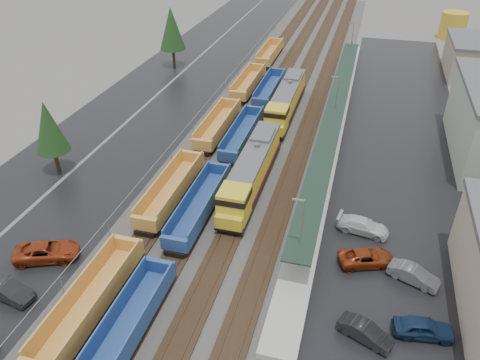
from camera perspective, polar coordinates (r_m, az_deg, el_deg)
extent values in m
cube|color=#302D2B|center=(78.67, 5.03, 10.04)|extent=(20.00, 160.00, 0.08)
cube|color=black|center=(79.82, 0.74, 10.59)|extent=(2.60, 160.00, 0.15)
cube|color=#473326|center=(79.95, 0.23, 10.72)|extent=(0.08, 160.00, 0.07)
cube|color=#473326|center=(79.61, 1.25, 10.61)|extent=(0.08, 160.00, 0.07)
cube|color=black|center=(78.97, 3.59, 10.28)|extent=(2.60, 160.00, 0.15)
cube|color=#473326|center=(79.07, 3.08, 10.42)|extent=(0.08, 160.00, 0.07)
cube|color=#473326|center=(78.80, 4.11, 10.30)|extent=(0.08, 160.00, 0.07)
cube|color=black|center=(78.32, 6.49, 9.95)|extent=(2.60, 160.00, 0.15)
cube|color=#473326|center=(78.38, 5.97, 10.08)|extent=(0.08, 160.00, 0.07)
cube|color=#473326|center=(78.18, 7.02, 9.96)|extent=(0.08, 160.00, 0.07)
cube|color=black|center=(77.87, 9.43, 9.58)|extent=(2.60, 160.00, 0.15)
cube|color=#473326|center=(77.90, 8.90, 9.72)|extent=(0.08, 160.00, 0.07)
cube|color=#473326|center=(77.77, 9.96, 9.58)|extent=(0.08, 160.00, 0.07)
cube|color=black|center=(82.45, -5.43, 11.08)|extent=(10.00, 160.00, 0.02)
cube|color=black|center=(86.34, -11.80, 11.54)|extent=(9.00, 160.00, 0.02)
cube|color=black|center=(68.79, 19.11, 4.83)|extent=(16.00, 100.00, 0.02)
cube|color=#9E9B93|center=(68.44, 11.26, 6.24)|extent=(3.00, 80.00, 0.70)
cylinder|color=gray|center=(46.24, 8.25, -5.19)|extent=(0.16, 0.16, 2.40)
cylinder|color=gray|center=(58.84, 10.41, 3.48)|extent=(0.16, 0.16, 2.40)
cylinder|color=gray|center=(72.36, 11.80, 9.01)|extent=(0.16, 0.16, 2.40)
cylinder|color=gray|center=(86.38, 12.77, 12.77)|extent=(0.16, 0.16, 2.40)
cylinder|color=gray|center=(100.67, 13.48, 15.47)|extent=(0.16, 0.16, 2.40)
cube|color=black|center=(67.26, 11.51, 8.42)|extent=(2.60, 65.00, 0.15)
cylinder|color=gray|center=(41.03, 7.44, -7.00)|extent=(0.12, 0.12, 8.00)
cube|color=gray|center=(38.73, 7.12, -2.43)|extent=(1.00, 0.15, 0.12)
cylinder|color=gray|center=(66.95, 11.59, 9.04)|extent=(0.12, 0.12, 8.00)
cube|color=gray|center=(65.56, 11.52, 12.23)|extent=(1.00, 0.15, 0.12)
cylinder|color=gray|center=(95.29, 13.43, 15.86)|extent=(0.12, 0.12, 8.00)
cube|color=gray|center=(94.33, 13.42, 18.17)|extent=(1.00, 0.15, 0.12)
cylinder|color=gray|center=(43.49, -20.88, -11.88)|extent=(0.08, 0.08, 2.00)
cylinder|color=gray|center=(48.31, -15.74, -5.72)|extent=(0.08, 0.08, 2.00)
cylinder|color=gray|center=(53.89, -11.67, -0.71)|extent=(0.08, 0.08, 2.00)
cylinder|color=gray|center=(60.02, -8.41, 3.31)|extent=(0.08, 0.08, 2.00)
cylinder|color=gray|center=(66.55, -5.76, 6.56)|extent=(0.08, 0.08, 2.00)
cylinder|color=gray|center=(73.37, -3.56, 9.21)|extent=(0.08, 0.08, 2.00)
cylinder|color=gray|center=(80.41, -1.72, 11.40)|extent=(0.08, 0.08, 2.00)
cylinder|color=gray|center=(87.61, -0.15, 13.21)|extent=(0.08, 0.08, 2.00)
cylinder|color=gray|center=(94.94, 1.19, 14.75)|extent=(0.08, 0.08, 2.00)
cylinder|color=gray|center=(102.37, 2.35, 16.05)|extent=(0.08, 0.08, 2.00)
cylinder|color=gray|center=(109.88, 3.37, 17.17)|extent=(0.08, 0.08, 2.00)
cylinder|color=gray|center=(117.46, 4.27, 18.15)|extent=(0.08, 0.08, 2.00)
cylinder|color=gray|center=(125.09, 5.07, 19.00)|extent=(0.08, 0.08, 2.00)
cylinder|color=gray|center=(132.76, 5.78, 19.75)|extent=(0.08, 0.08, 2.00)
cylinder|color=gray|center=(140.47, 6.42, 20.42)|extent=(0.08, 0.08, 2.00)
cube|color=gray|center=(80.05, -1.73, 12.06)|extent=(0.05, 160.00, 0.05)
cylinder|color=#332316|center=(61.32, -21.46, 2.29)|extent=(0.50, 0.50, 2.70)
cone|color=black|center=(59.35, -22.32, 6.04)|extent=(3.96, 3.96, 6.30)
cylinder|color=#332316|center=(93.51, -8.07, 14.58)|extent=(0.50, 0.50, 3.30)
cone|color=black|center=(92.00, -8.34, 17.84)|extent=(4.84, 4.84, 7.70)
cylinder|color=#332316|center=(76.74, 25.90, 7.41)|extent=(0.50, 0.50, 3.00)
cone|color=black|center=(75.03, 26.82, 10.85)|extent=(4.40, 4.40, 7.00)
cube|color=black|center=(54.13, 1.53, -0.01)|extent=(2.94, 19.57, 0.39)
cube|color=gold|center=(54.07, 1.81, 2.01)|extent=(2.74, 15.65, 2.94)
cube|color=gold|center=(46.97, -0.72, -2.92)|extent=(2.94, 3.13, 3.33)
cube|color=black|center=(46.41, -0.73, -1.93)|extent=(2.98, 3.18, 0.68)
cube|color=gold|center=(46.20, -1.32, -5.13)|extent=(2.74, 0.98, 1.37)
cube|color=#59595B|center=(53.30, 1.84, 3.46)|extent=(2.79, 15.65, 0.34)
cube|color=maroon|center=(54.97, 0.38, 1.16)|extent=(0.04, 15.65, 0.34)
cube|color=maroon|center=(54.42, 3.21, 0.75)|extent=(0.04, 15.65, 0.34)
cube|color=black|center=(54.34, 1.52, -0.36)|extent=(2.15, 5.87, 0.59)
cube|color=black|center=(48.85, -0.45, -4.46)|extent=(2.35, 3.91, 0.49)
cube|color=black|center=(60.01, 3.13, 3.14)|extent=(2.35, 3.91, 0.49)
cylinder|color=#59595B|center=(53.99, 2.09, 4.22)|extent=(0.68, 0.68, 0.49)
cube|color=#59595B|center=(56.55, 2.80, 5.53)|extent=(2.35, 3.91, 0.49)
cube|color=black|center=(72.35, 5.65, 8.63)|extent=(2.94, 19.57, 0.39)
cube|color=gold|center=(72.59, 5.87, 10.13)|extent=(2.74, 15.65, 2.94)
cube|color=gold|center=(64.73, 4.48, 7.52)|extent=(2.94, 3.13, 3.33)
cube|color=black|center=(64.33, 4.52, 8.31)|extent=(2.98, 3.18, 0.68)
cube|color=gold|center=(63.60, 4.12, 6.08)|extent=(2.74, 0.98, 1.37)
cube|color=#59595B|center=(72.02, 5.94, 11.28)|extent=(2.79, 15.65, 0.34)
cube|color=maroon|center=(73.26, 4.74, 9.41)|extent=(0.04, 15.65, 0.34)
cube|color=maroon|center=(72.85, 6.90, 9.14)|extent=(0.04, 15.65, 0.34)
cube|color=black|center=(72.51, 5.64, 8.35)|extent=(2.15, 5.87, 0.59)
cube|color=black|center=(66.36, 4.54, 6.11)|extent=(2.35, 3.91, 0.49)
cube|color=black|center=(78.70, 6.58, 10.36)|extent=(2.35, 3.91, 0.49)
cylinder|color=#59595B|center=(72.81, 6.10, 11.76)|extent=(0.68, 0.68, 0.49)
cube|color=#59595B|center=(75.55, 6.50, 12.47)|extent=(2.35, 3.91, 0.49)
cube|color=gold|center=(41.22, -17.65, -14.28)|extent=(2.76, 13.24, 0.27)
cube|color=gold|center=(41.19, -19.49, -12.86)|extent=(0.16, 13.24, 1.91)
cube|color=gold|center=(39.95, -16.21, -13.83)|extent=(0.16, 13.24, 1.91)
cube|color=gold|center=(44.83, -13.39, -7.69)|extent=(2.76, 0.53, 1.49)
cube|color=black|center=(45.04, -13.65, -9.31)|extent=(2.13, 2.34, 0.53)
cube|color=gold|center=(52.43, -8.32, -1.52)|extent=(2.76, 13.24, 0.27)
cube|color=gold|center=(52.40, -9.74, -0.43)|extent=(0.16, 13.24, 1.91)
cube|color=gold|center=(51.44, -7.04, -0.86)|extent=(0.16, 13.24, 1.91)
cube|color=gold|center=(47.05, -11.59, -5.24)|extent=(2.76, 0.53, 1.49)
cube|color=gold|center=(57.37, -5.77, 2.77)|extent=(2.76, 0.53, 1.49)
cube|color=black|center=(48.21, -11.07, -5.72)|extent=(2.13, 2.34, 0.53)
cube|color=black|center=(57.31, -5.97, 1.49)|extent=(2.13, 2.34, 0.53)
cube|color=gold|center=(66.14, -2.67, 6.42)|extent=(2.76, 13.24, 0.27)
cube|color=gold|center=(66.11, -3.80, 7.29)|extent=(0.16, 13.24, 1.91)
cube|color=gold|center=(65.35, -1.57, 7.04)|extent=(0.16, 13.24, 1.91)
cube|color=gold|center=(60.06, -4.68, 4.28)|extent=(2.76, 0.53, 1.49)
cube|color=gold|center=(71.75, -1.00, 9.27)|extent=(2.76, 0.53, 1.49)
cube|color=black|center=(61.18, -4.40, 3.72)|extent=(2.13, 2.34, 0.53)
cube|color=black|center=(71.53, -1.16, 8.26)|extent=(2.13, 2.34, 0.53)
cube|color=gold|center=(81.08, 1.06, 11.50)|extent=(2.76, 13.24, 0.27)
cube|color=gold|center=(81.06, 0.13, 12.22)|extent=(0.16, 13.24, 1.91)
cube|color=gold|center=(80.45, 2.00, 12.04)|extent=(0.16, 13.24, 1.91)
cube|color=gold|center=(74.67, -0.28, 10.23)|extent=(2.76, 0.53, 1.49)
cube|color=gold|center=(87.07, 2.23, 13.50)|extent=(2.76, 0.53, 1.49)
cube|color=black|center=(75.74, -0.12, 9.69)|extent=(2.13, 2.34, 0.53)
cube|color=black|center=(86.74, 2.09, 12.69)|extent=(2.13, 2.34, 0.53)
cube|color=gold|center=(96.70, 3.68, 14.95)|extent=(2.76, 13.24, 0.27)
cube|color=gold|center=(96.68, 2.90, 15.56)|extent=(0.16, 13.24, 1.91)
cube|color=gold|center=(96.16, 4.50, 15.42)|extent=(0.16, 13.24, 1.91)
cube|color=gold|center=(90.11, 2.73, 14.16)|extent=(2.76, 0.53, 1.49)
cube|color=gold|center=(102.90, 4.54, 16.43)|extent=(2.76, 0.53, 1.49)
cube|color=black|center=(91.14, 2.83, 13.66)|extent=(2.13, 2.34, 0.53)
cube|color=black|center=(102.50, 4.43, 15.75)|extent=(2.13, 2.34, 0.53)
cube|color=navy|center=(38.46, -13.91, -17.89)|extent=(2.64, 13.60, 0.25)
cube|color=navy|center=(38.29, -15.84, -16.48)|extent=(0.15, 13.60, 1.83)
cube|color=navy|center=(37.30, -12.30, -17.51)|extent=(0.15, 13.60, 1.83)
cube|color=navy|center=(42.11, -9.64, -10.38)|extent=(2.64, 0.51, 1.42)
cube|color=black|center=(42.35, -9.90, -12.01)|extent=(2.03, 2.23, 0.51)
cube|color=navy|center=(49.74, -4.88, -3.39)|extent=(2.64, 13.60, 0.25)
cube|color=navy|center=(49.60, -6.31, -2.30)|extent=(0.15, 13.60, 1.83)
cube|color=navy|center=(48.84, -3.53, -2.76)|extent=(0.15, 13.60, 1.83)
cube|color=navy|center=(44.22, -7.99, -7.75)|extent=(2.64, 0.51, 1.42)
cube|color=navy|center=(54.85, -2.46, 1.34)|extent=(2.64, 0.51, 1.42)
cube|color=black|center=(45.37, -7.56, -8.18)|extent=(2.03, 2.23, 0.51)
cube|color=black|center=(54.81, -2.66, 0.06)|extent=(2.03, 2.23, 0.51)
cube|color=navy|center=(63.69, 0.32, 5.35)|extent=(2.64, 13.60, 0.25)
cube|color=navy|center=(63.59, -0.79, 6.22)|extent=(0.15, 13.60, 1.83)
cube|color=navy|center=(62.99, 1.44, 5.94)|extent=(0.15, 13.60, 1.83)
cube|color=navy|center=(57.43, -1.52, 2.90)|extent=(2.64, 0.51, 1.42)
cube|color=navy|center=(69.51, 1.85, 8.40)|extent=(2.64, 0.51, 1.42)
cube|color=black|center=(58.52, -1.30, 2.37)|extent=(2.03, 2.23, 0.51)
cube|color=black|center=(69.30, 1.69, 7.41)|extent=(2.03, 2.23, 0.51)
cube|color=navy|center=(78.91, 3.64, 10.82)|extent=(2.64, 13.60, 0.25)
cube|color=navy|center=(78.83, 2.75, 11.53)|extent=(0.15, 13.60, 1.83)
cube|color=navy|center=(78.35, 4.59, 11.33)|extent=(0.15, 13.60, 1.83)
cube|color=navy|center=(72.31, 2.46, 9.38)|extent=(2.64, 0.51, 1.42)
cube|color=navy|center=(85.10, 4.70, 12.92)|extent=(2.64, 0.51, 1.42)
cube|color=black|center=(73.35, 2.57, 8.86)|extent=(2.03, 2.23, 0.51)
cube|color=black|center=(84.79, 4.57, 12.12)|extent=(2.03, 2.23, 0.51)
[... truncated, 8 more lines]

